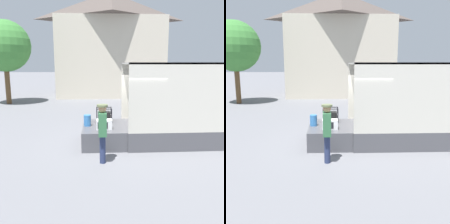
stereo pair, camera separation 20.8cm
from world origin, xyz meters
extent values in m
plane|color=slate|center=(0.00, 0.00, 0.00)|extent=(160.00, 160.00, 0.00)
cube|color=#4C4C51|center=(1.94, 0.00, 0.34)|extent=(3.88, 2.38, 0.67)
cube|color=beige|center=(1.94, 1.16, 1.83)|extent=(3.88, 0.06, 2.32)
cube|color=beige|center=(1.94, -1.16, 1.83)|extent=(3.88, 0.06, 2.32)
cube|color=beige|center=(1.94, 0.00, 2.96)|extent=(3.88, 2.38, 0.06)
cylinder|color=yellow|center=(0.90, 0.76, 0.86)|extent=(0.30, 0.30, 0.37)
cube|color=#2D7F33|center=(2.36, -0.73, 0.84)|extent=(0.44, 0.32, 0.33)
cube|color=#2D7F33|center=(2.25, 0.08, 0.81)|extent=(0.44, 0.32, 0.29)
cube|color=#4C4C51|center=(-0.78, 0.00, 0.34)|extent=(1.56, 2.26, 0.67)
cube|color=white|center=(-0.78, -0.50, 0.84)|extent=(0.56, 0.35, 0.34)
cube|color=black|center=(-0.83, -0.68, 0.84)|extent=(0.36, 0.01, 0.23)
cube|color=black|center=(-0.75, 0.56, 0.88)|extent=(0.49, 0.36, 0.42)
cylinder|color=slate|center=(-0.55, 0.56, 0.90)|extent=(0.18, 0.20, 0.20)
cylinder|color=black|center=(-1.03, 0.35, 0.96)|extent=(0.04, 0.04, 0.58)
cylinder|color=black|center=(-0.46, 0.35, 0.96)|extent=(0.04, 0.04, 0.58)
cylinder|color=black|center=(-1.03, 0.76, 0.96)|extent=(0.04, 0.04, 0.58)
cylinder|color=black|center=(-0.46, 0.76, 0.96)|extent=(0.04, 0.04, 0.58)
cylinder|color=black|center=(-0.75, 0.35, 1.23)|extent=(0.57, 0.04, 0.04)
cylinder|color=black|center=(-0.75, 0.76, 1.23)|extent=(0.57, 0.04, 0.04)
cylinder|color=#3370B2|center=(-1.39, -0.03, 0.88)|extent=(0.26, 0.26, 0.41)
cylinder|color=navy|center=(-0.87, -1.97, 0.43)|extent=(0.18, 0.18, 0.87)
cube|color=#336B42|center=(-0.87, -1.97, 1.21)|extent=(0.24, 0.44, 0.69)
sphere|color=tan|center=(-0.87, -1.97, 1.67)|extent=(0.24, 0.24, 0.24)
cylinder|color=#606B47|center=(-0.87, -1.97, 1.76)|extent=(0.32, 0.32, 0.06)
cube|color=beige|center=(0.25, 14.83, 3.43)|extent=(9.32, 6.17, 6.85)
pyramid|color=#514742|center=(0.25, 14.83, 8.05)|extent=(9.79, 6.48, 2.40)
cylinder|color=brown|center=(-7.56, 9.76, 1.27)|extent=(0.36, 0.36, 2.54)
sphere|color=#3D7F38|center=(-7.56, 9.76, 4.19)|extent=(3.66, 3.66, 3.66)
camera|label=1|loc=(-1.04, -9.10, 2.96)|focal=40.00mm
camera|label=2|loc=(-0.83, -9.11, 2.96)|focal=40.00mm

